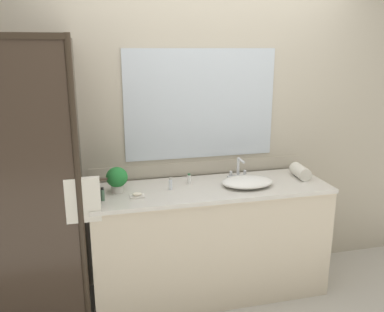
{
  "coord_description": "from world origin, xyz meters",
  "views": [
    {
      "loc": [
        -0.83,
        -2.75,
        1.91
      ],
      "look_at": [
        -0.15,
        0.0,
        1.15
      ],
      "focal_mm": 37.58,
      "sensor_mm": 36.0,
      "label": 1
    }
  ],
  "objects_px": {
    "sink_basin": "(247,182)",
    "rolled_towel_near_edge": "(300,171)",
    "potted_plant": "(117,178)",
    "amenity_bottle_lotion": "(189,179)",
    "faucet": "(238,171)",
    "soap_dish": "(137,195)",
    "amenity_bottle_shampoo": "(171,184)",
    "amenity_bottle_conditioner": "(103,194)"
  },
  "relations": [
    {
      "from": "sink_basin",
      "to": "rolled_towel_near_edge",
      "type": "height_order",
      "value": "rolled_towel_near_edge"
    },
    {
      "from": "potted_plant",
      "to": "amenity_bottle_lotion",
      "type": "xyz_separation_m",
      "value": [
        0.55,
        0.05,
        -0.07
      ]
    },
    {
      "from": "faucet",
      "to": "amenity_bottle_lotion",
      "type": "height_order",
      "value": "faucet"
    },
    {
      "from": "soap_dish",
      "to": "rolled_towel_near_edge",
      "type": "relative_size",
      "value": 0.48
    },
    {
      "from": "amenity_bottle_shampoo",
      "to": "rolled_towel_near_edge",
      "type": "bearing_deg",
      "value": 1.59
    },
    {
      "from": "faucet",
      "to": "potted_plant",
      "type": "relative_size",
      "value": 0.91
    },
    {
      "from": "amenity_bottle_lotion",
      "to": "amenity_bottle_conditioner",
      "type": "relative_size",
      "value": 0.89
    },
    {
      "from": "amenity_bottle_lotion",
      "to": "amenity_bottle_shampoo",
      "type": "bearing_deg",
      "value": -151.95
    },
    {
      "from": "potted_plant",
      "to": "rolled_towel_near_edge",
      "type": "relative_size",
      "value": 0.9
    },
    {
      "from": "amenity_bottle_lotion",
      "to": "rolled_towel_near_edge",
      "type": "distance_m",
      "value": 0.91
    },
    {
      "from": "potted_plant",
      "to": "rolled_towel_near_edge",
      "type": "distance_m",
      "value": 1.46
    },
    {
      "from": "soap_dish",
      "to": "amenity_bottle_shampoo",
      "type": "height_order",
      "value": "amenity_bottle_shampoo"
    },
    {
      "from": "amenity_bottle_shampoo",
      "to": "sink_basin",
      "type": "bearing_deg",
      "value": -5.88
    },
    {
      "from": "faucet",
      "to": "potted_plant",
      "type": "distance_m",
      "value": 0.97
    },
    {
      "from": "rolled_towel_near_edge",
      "to": "amenity_bottle_conditioner",
      "type": "bearing_deg",
      "value": -174.94
    },
    {
      "from": "potted_plant",
      "to": "soap_dish",
      "type": "xyz_separation_m",
      "value": [
        0.13,
        -0.14,
        -0.09
      ]
    },
    {
      "from": "faucet",
      "to": "amenity_bottle_lotion",
      "type": "xyz_separation_m",
      "value": [
        -0.42,
        -0.05,
        -0.02
      ]
    },
    {
      "from": "potted_plant",
      "to": "amenity_bottle_conditioner",
      "type": "height_order",
      "value": "potted_plant"
    },
    {
      "from": "amenity_bottle_lotion",
      "to": "rolled_towel_near_edge",
      "type": "relative_size",
      "value": 0.4
    },
    {
      "from": "soap_dish",
      "to": "amenity_bottle_lotion",
      "type": "relative_size",
      "value": 1.19
    },
    {
      "from": "potted_plant",
      "to": "rolled_towel_near_edge",
      "type": "height_order",
      "value": "potted_plant"
    },
    {
      "from": "amenity_bottle_lotion",
      "to": "amenity_bottle_conditioner",
      "type": "xyz_separation_m",
      "value": [
        -0.66,
        -0.19,
        0.0
      ]
    },
    {
      "from": "amenity_bottle_lotion",
      "to": "amenity_bottle_conditioner",
      "type": "distance_m",
      "value": 0.68
    },
    {
      "from": "potted_plant",
      "to": "amenity_bottle_conditioner",
      "type": "distance_m",
      "value": 0.19
    },
    {
      "from": "amenity_bottle_lotion",
      "to": "amenity_bottle_conditioner",
      "type": "bearing_deg",
      "value": -163.45
    },
    {
      "from": "faucet",
      "to": "rolled_towel_near_edge",
      "type": "distance_m",
      "value": 0.5
    },
    {
      "from": "sink_basin",
      "to": "amenity_bottle_lotion",
      "type": "bearing_deg",
      "value": 160.83
    },
    {
      "from": "amenity_bottle_conditioner",
      "to": "amenity_bottle_lotion",
      "type": "bearing_deg",
      "value": 16.55
    },
    {
      "from": "sink_basin",
      "to": "rolled_towel_near_edge",
      "type": "distance_m",
      "value": 0.5
    },
    {
      "from": "rolled_towel_near_edge",
      "to": "sink_basin",
      "type": "bearing_deg",
      "value": -169.62
    },
    {
      "from": "faucet",
      "to": "rolled_towel_near_edge",
      "type": "xyz_separation_m",
      "value": [
        0.49,
        -0.11,
        -0.01
      ]
    },
    {
      "from": "amenity_bottle_conditioner",
      "to": "potted_plant",
      "type": "bearing_deg",
      "value": 53.31
    },
    {
      "from": "amenity_bottle_lotion",
      "to": "soap_dish",
      "type": "bearing_deg",
      "value": -155.99
    },
    {
      "from": "amenity_bottle_conditioner",
      "to": "rolled_towel_near_edge",
      "type": "height_order",
      "value": "rolled_towel_near_edge"
    },
    {
      "from": "soap_dish",
      "to": "amenity_bottle_conditioner",
      "type": "distance_m",
      "value": 0.24
    },
    {
      "from": "sink_basin",
      "to": "amenity_bottle_conditioner",
      "type": "relative_size",
      "value": 4.16
    },
    {
      "from": "potted_plant",
      "to": "amenity_bottle_lotion",
      "type": "relative_size",
      "value": 2.23
    },
    {
      "from": "sink_basin",
      "to": "potted_plant",
      "type": "bearing_deg",
      "value": 174.24
    },
    {
      "from": "faucet",
      "to": "potted_plant",
      "type": "xyz_separation_m",
      "value": [
        -0.97,
        -0.1,
        0.05
      ]
    },
    {
      "from": "sink_basin",
      "to": "soap_dish",
      "type": "distance_m",
      "value": 0.84
    },
    {
      "from": "sink_basin",
      "to": "amenity_bottle_shampoo",
      "type": "bearing_deg",
      "value": 174.12
    },
    {
      "from": "amenity_bottle_shampoo",
      "to": "amenity_bottle_lotion",
      "type": "bearing_deg",
      "value": 28.05
    }
  ]
}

